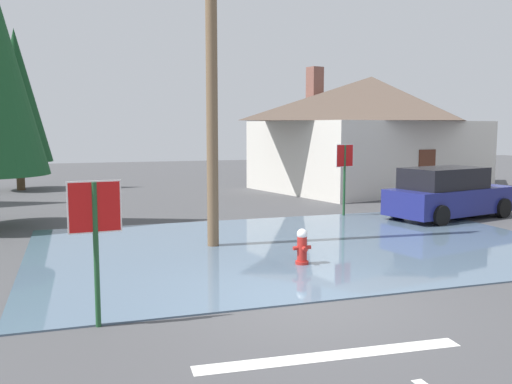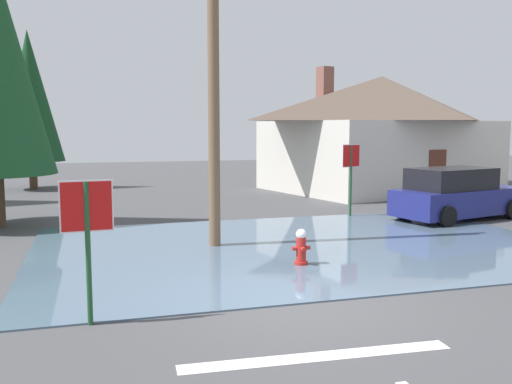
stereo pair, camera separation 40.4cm
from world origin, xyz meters
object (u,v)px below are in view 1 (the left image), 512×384
Objects in this scene: pine_tree_far_center at (17,96)px; stop_sign_near at (95,223)px; utility_pole at (211,47)px; house at (370,131)px; parked_car at (448,194)px; stop_sign_far at (345,165)px; fire_hydrant at (302,247)px.

stop_sign_near is at bearing -82.48° from pine_tree_far_center.
utility_pole is at bearing -69.67° from pine_tree_far_center.
house is at bearing 45.61° from utility_pole.
parked_car is at bearing -43.57° from pine_tree_far_center.
stop_sign_far is 3.47m from parked_car.
fire_hydrant is 0.07× the size of house.
utility_pole is 1.96× the size of parked_car.
house is (8.96, 12.97, 2.37)m from fire_hydrant.
parked_car is (3.03, -1.42, -0.92)m from stop_sign_far.
pine_tree_far_center is (-2.64, 20.04, 2.83)m from stop_sign_near.
stop_sign_far is 0.32× the size of pine_tree_far_center.
utility_pole is 3.90× the size of stop_sign_far.
fire_hydrant is at bearing -60.69° from utility_pole.
fire_hydrant is 0.09× the size of utility_pole.
fire_hydrant is at bearing -124.35° from stop_sign_far.
stop_sign_near is 0.46× the size of parked_car.
stop_sign_far reaches higher than parked_car.
fire_hydrant is 0.33× the size of stop_sign_far.
stop_sign_near is at bearing -135.06° from stop_sign_far.
pine_tree_far_center is at bearing 163.94° from house.
house reaches higher than parked_car.
stop_sign_near is 13.18m from parked_car.
parked_car reaches higher than fire_hydrant.
stop_sign_near reaches higher than parked_car.
fire_hydrant is at bearing -68.35° from pine_tree_far_center.
parked_car is 0.64× the size of pine_tree_far_center.
parked_car is at bearing 31.12° from stop_sign_near.
house is at bearing 76.92° from parked_car.
pine_tree_far_center is (-10.88, 11.82, 2.68)m from stop_sign_far.
parked_car is (-2.01, -8.65, -1.98)m from house.
pine_tree_far_center is (-5.60, 15.13, -0.45)m from utility_pole.
stop_sign_far is at bearing -124.87° from house.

